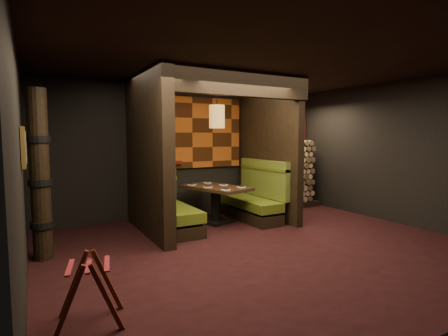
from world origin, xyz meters
TOP-DOWN VIEW (x-y plane):
  - floor at (0.00, 0.00)m, footprint 6.50×5.50m
  - ceiling at (0.00, 0.00)m, footprint 6.50×5.50m
  - wall_back at (0.00, 2.76)m, footprint 6.50×0.02m
  - wall_left at (-3.26, 0.00)m, footprint 0.02×5.50m
  - wall_right at (3.26, 0.00)m, footprint 0.02×5.50m
  - partition_left at (-1.35, 1.65)m, footprint 0.20×2.20m
  - partition_right at (1.30, 1.70)m, footprint 0.15×2.10m
  - header_beam at (-0.02, 0.70)m, footprint 2.85×0.18m
  - tapa_back_panel at (-0.02, 2.71)m, footprint 2.40×0.06m
  - tapa_side_panel at (-1.23, 1.82)m, footprint 0.04×1.85m
  - lacquer_shelf at (-0.60, 2.65)m, footprint 0.60×0.12m
  - booth_bench_left at (-0.96, 1.65)m, footprint 0.68×1.60m
  - booth_bench_right at (0.93, 1.65)m, footprint 0.68×1.60m
  - dining_table at (0.08, 1.78)m, footprint 1.14×1.56m
  - place_settings at (0.08, 1.78)m, footprint 0.88×1.23m
  - pendant_lamp at (0.08, 1.73)m, footprint 0.31×0.31m
  - framed_picture at (-3.22, 0.10)m, footprint 0.05×0.36m
  - luggage_rack at (-2.73, -1.04)m, footprint 0.70×0.55m
  - totem_column at (-3.05, 1.10)m, footprint 0.31×0.31m
  - firewood_stack at (2.29, 2.35)m, footprint 1.73×0.70m
  - mosaic_header at (2.29, 2.68)m, footprint 1.83×0.10m
  - bay_front_post at (1.39, 1.96)m, footprint 0.08×0.08m

SIDE VIEW (x-z plane):
  - floor at x=0.00m, z-range -0.02..0.00m
  - luggage_rack at x=-2.73m, z-range 0.00..0.68m
  - booth_bench_left at x=-0.96m, z-range -0.17..0.97m
  - booth_bench_right at x=0.93m, z-range -0.17..0.97m
  - dining_table at x=0.08m, z-range 0.14..0.88m
  - place_settings at x=0.08m, z-range 0.74..0.77m
  - firewood_stack at x=2.29m, z-range 0.00..1.64m
  - lacquer_shelf at x=-0.60m, z-range 1.15..1.21m
  - totem_column at x=-3.05m, z-range -0.01..2.39m
  - wall_back at x=0.00m, z-range 0.00..2.85m
  - wall_left at x=-3.26m, z-range 0.00..2.85m
  - wall_right at x=3.26m, z-range 0.00..2.85m
  - partition_left at x=-1.35m, z-range 0.00..2.85m
  - partition_right at x=1.30m, z-range 0.00..2.85m
  - bay_front_post at x=1.39m, z-range 0.00..2.85m
  - framed_picture at x=-3.22m, z-range 1.39..1.85m
  - tapa_back_panel at x=-0.02m, z-range 1.04..2.60m
  - tapa_side_panel at x=-1.23m, z-range 1.12..2.58m
  - mosaic_header at x=2.29m, z-range 1.64..2.20m
  - pendant_lamp at x=0.08m, z-range 1.65..2.60m
  - header_beam at x=-0.02m, z-range 2.41..2.85m
  - ceiling at x=0.00m, z-range 2.85..2.87m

